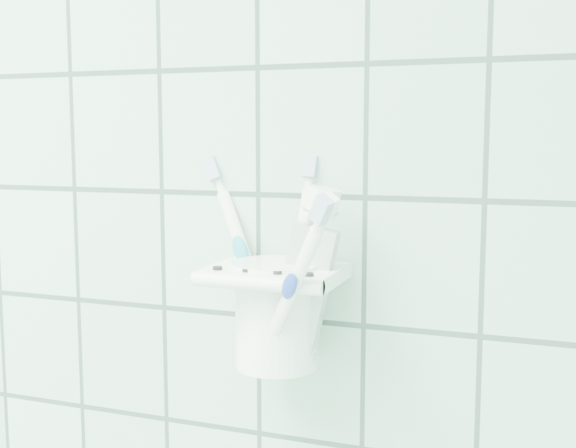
# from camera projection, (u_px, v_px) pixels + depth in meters

# --- Properties ---
(holder_bracket) EXTENTS (0.11, 0.10, 0.03)m
(holder_bracket) POSITION_uv_depth(u_px,v_px,m) (276.00, 275.00, 0.62)
(holder_bracket) COLOR white
(holder_bracket) RESTS_ON wall_back
(cup) EXTENTS (0.08, 0.08, 0.09)m
(cup) POSITION_uv_depth(u_px,v_px,m) (277.00, 310.00, 0.62)
(cup) COLOR white
(cup) RESTS_ON holder_bracket
(toothbrush_pink) EXTENTS (0.08, 0.04, 0.19)m
(toothbrush_pink) POSITION_uv_depth(u_px,v_px,m) (276.00, 245.00, 0.63)
(toothbrush_pink) COLOR white
(toothbrush_pink) RESTS_ON cup
(toothbrush_blue) EXTENTS (0.02, 0.05, 0.18)m
(toothbrush_blue) POSITION_uv_depth(u_px,v_px,m) (285.00, 254.00, 0.62)
(toothbrush_blue) COLOR white
(toothbrush_blue) RESTS_ON cup
(toothbrush_orange) EXTENTS (0.08, 0.07, 0.18)m
(toothbrush_orange) POSITION_uv_depth(u_px,v_px,m) (261.00, 253.00, 0.61)
(toothbrush_orange) COLOR white
(toothbrush_orange) RESTS_ON cup
(toothpaste_tube) EXTENTS (0.06, 0.03, 0.16)m
(toothpaste_tube) POSITION_uv_depth(u_px,v_px,m) (290.00, 259.00, 0.61)
(toothpaste_tube) COLOR silver
(toothpaste_tube) RESTS_ON cup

